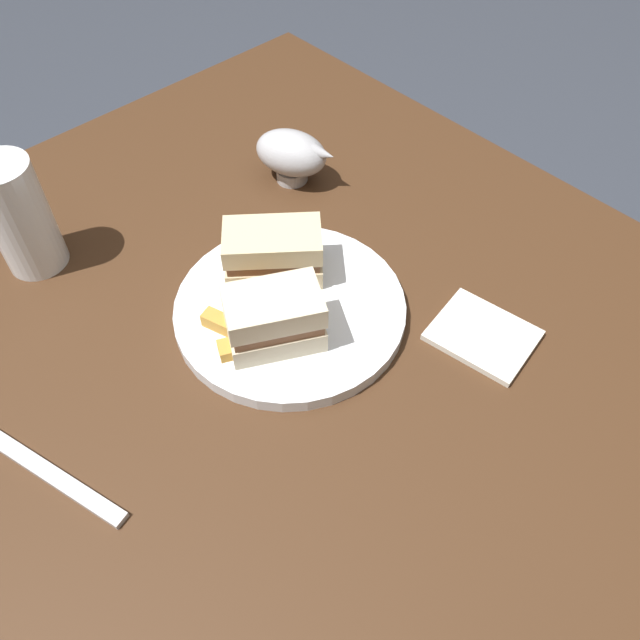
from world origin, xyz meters
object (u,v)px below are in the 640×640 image
(sandwich_half_left, at_px, (273,253))
(pint_glass, at_px, (22,223))
(plate, at_px, (293,307))
(fork, at_px, (52,475))
(gravy_boat, at_px, (292,153))
(napkin, at_px, (483,335))
(sandwich_half_right, at_px, (274,318))

(sandwich_half_left, height_order, pint_glass, pint_glass)
(plate, height_order, fork, plate)
(plate, xyz_separation_m, sandwich_half_left, (-0.05, 0.02, 0.04))
(plate, bearing_deg, fork, -90.48)
(pint_glass, bearing_deg, gravy_boat, 73.97)
(sandwich_half_left, bearing_deg, gravy_boat, 132.04)
(gravy_boat, bearing_deg, plate, -41.67)
(gravy_boat, relative_size, napkin, 1.12)
(sandwich_half_right, height_order, pint_glass, pint_glass)
(pint_glass, height_order, napkin, pint_glass)
(pint_glass, bearing_deg, plate, 32.13)
(gravy_boat, distance_m, fork, 0.51)
(pint_glass, distance_m, napkin, 0.55)
(plate, relative_size, fork, 1.49)
(plate, height_order, sandwich_half_right, sandwich_half_right)
(sandwich_half_left, bearing_deg, plate, -18.23)
(pint_glass, height_order, gravy_boat, pint_glass)
(plate, bearing_deg, pint_glass, -147.87)
(napkin, bearing_deg, plate, -143.04)
(plate, xyz_separation_m, fork, (-0.00, -0.31, -0.00))
(pint_glass, bearing_deg, fork, -25.44)
(sandwich_half_left, relative_size, pint_glass, 0.87)
(plate, relative_size, sandwich_half_right, 2.23)
(gravy_boat, height_order, napkin, gravy_boat)
(sandwich_half_right, height_order, gravy_boat, sandwich_half_right)
(sandwich_half_right, xyz_separation_m, gravy_boat, (-0.21, 0.21, -0.01))
(pint_glass, distance_m, fork, 0.31)
(pint_glass, bearing_deg, sandwich_half_left, 40.14)
(napkin, height_order, fork, napkin)
(sandwich_half_left, bearing_deg, napkin, 26.89)
(napkin, relative_size, fork, 0.61)
(fork, bearing_deg, plate, 73.35)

